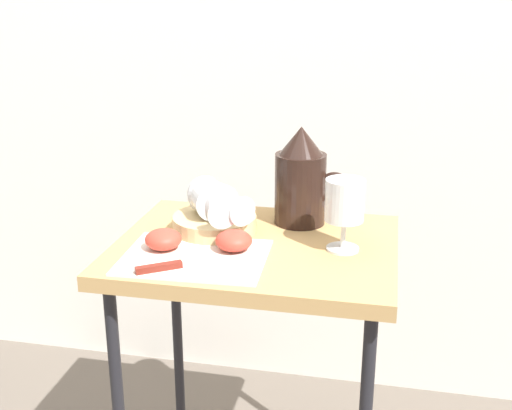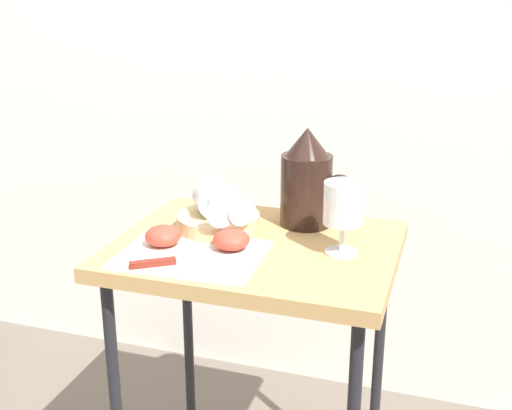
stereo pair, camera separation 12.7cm
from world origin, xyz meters
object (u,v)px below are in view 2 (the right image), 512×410
object	(u,v)px
table	(256,277)
wine_glass_tipped_near	(213,197)
apple_half_right	(231,240)
wine_glass_tipped_far	(218,198)
basket_tray	(218,222)
pitcher	(307,186)
apple_half_left	(163,236)
knife	(175,261)
wine_glass_upright	(344,207)

from	to	relation	value
table	wine_glass_tipped_near	bearing A→B (deg)	158.91
table	apple_half_right	xyz separation A→B (m)	(-0.03, -0.05, 0.10)
wine_glass_tipped_near	wine_glass_tipped_far	distance (m)	0.01
basket_tray	wine_glass_tipped_far	bearing A→B (deg)	-62.60
pitcher	apple_half_left	world-z (taller)	pitcher
pitcher	apple_half_right	xyz separation A→B (m)	(-0.10, -0.19, -0.06)
apple_half_left	apple_half_right	xyz separation A→B (m)	(0.13, 0.02, 0.00)
pitcher	wine_glass_tipped_far	size ratio (longest dim) A/B	1.39
apple_half_left	apple_half_right	distance (m)	0.14
basket_tray	wine_glass_tipped_far	size ratio (longest dim) A/B	1.15
table	knife	distance (m)	0.20
table	wine_glass_tipped_near	distance (m)	0.19
basket_tray	apple_half_left	world-z (taller)	apple_half_left
pitcher	apple_half_right	distance (m)	0.22
basket_tray	wine_glass_tipped_far	distance (m)	0.05
wine_glass_upright	wine_glass_tipped_near	xyz separation A→B (m)	(-0.28, 0.04, -0.02)
table	wine_glass_upright	xyz separation A→B (m)	(0.17, 0.00, 0.17)
basket_tray	wine_glass_tipped_far	xyz separation A→B (m)	(0.00, -0.00, 0.05)
wine_glass_tipped_far	apple_half_right	world-z (taller)	wine_glass_tipped_far
knife	wine_glass_tipped_far	bearing A→B (deg)	86.62
wine_glass_upright	knife	size ratio (longest dim) A/B	0.69
apple_half_left	wine_glass_tipped_far	bearing A→B (deg)	58.95
basket_tray	knife	world-z (taller)	basket_tray
table	apple_half_right	bearing A→B (deg)	-120.64
table	wine_glass_tipped_far	xyz separation A→B (m)	(-0.10, 0.04, 0.15)
pitcher	apple_half_right	size ratio (longest dim) A/B	2.96
table	wine_glass_tipped_near	world-z (taller)	wine_glass_tipped_near
wine_glass_tipped_near	apple_half_left	xyz separation A→B (m)	(-0.06, -0.12, -0.05)
wine_glass_tipped_far	knife	xyz separation A→B (m)	(-0.01, -0.19, -0.06)
pitcher	wine_glass_tipped_near	distance (m)	0.20
wine_glass_tipped_far	apple_half_left	distance (m)	0.15
apple_half_right	knife	xyz separation A→B (m)	(-0.08, -0.10, -0.02)
wine_glass_upright	wine_glass_tipped_far	size ratio (longest dim) A/B	0.94
wine_glass_tipped_far	apple_half_left	world-z (taller)	wine_glass_tipped_far
table	apple_half_left	size ratio (longest dim) A/B	9.79
wine_glass_tipped_far	wine_glass_upright	bearing A→B (deg)	-7.95
table	pitcher	size ratio (longest dim) A/B	3.30
wine_glass_tipped_far	apple_half_right	bearing A→B (deg)	-56.27
table	apple_half_left	bearing A→B (deg)	-155.47
apple_half_left	wine_glass_tipped_near	bearing A→B (deg)	62.36
basket_tray	knife	xyz separation A→B (m)	(-0.01, -0.19, -0.01)
pitcher	apple_half_left	distance (m)	0.32
wine_glass_tipped_far	pitcher	bearing A→B (deg)	29.47
apple_half_left	apple_half_right	bearing A→B (deg)	9.22
basket_tray	apple_half_right	size ratio (longest dim) A/B	2.44
apple_half_right	wine_glass_tipped_near	bearing A→B (deg)	127.72
wine_glass_tipped_far	apple_half_left	bearing A→B (deg)	-121.05
pitcher	wine_glass_upright	xyz separation A→B (m)	(0.10, -0.13, 0.01)
pitcher	wine_glass_upright	distance (m)	0.17
apple_half_right	knife	size ratio (longest dim) A/B	0.35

